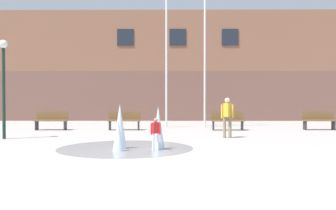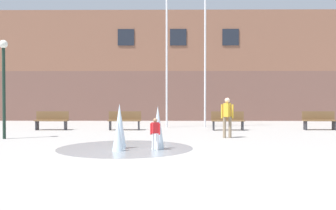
% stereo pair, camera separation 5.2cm
% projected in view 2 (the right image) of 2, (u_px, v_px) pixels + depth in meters
% --- Properties ---
extents(ground_plane, '(100.00, 100.00, 0.00)m').
position_uv_depth(ground_plane, '(190.00, 169.00, 8.92)').
color(ground_plane, gray).
extents(library_building, '(36.00, 6.05, 7.44)m').
position_uv_depth(library_building, '(178.00, 69.00, 29.28)').
color(library_building, brown).
rests_on(library_building, ground).
extents(splash_fountain, '(4.31, 4.31, 1.42)m').
position_uv_depth(splash_fountain, '(132.00, 132.00, 12.28)').
color(splash_fountain, gray).
rests_on(splash_fountain, ground).
extents(park_bench_far_left, '(1.60, 0.44, 0.91)m').
position_uv_depth(park_bench_far_left, '(52.00, 120.00, 19.25)').
color(park_bench_far_left, '#28282D').
rests_on(park_bench_far_left, ground).
extents(park_bench_left_of_flagpoles, '(1.60, 0.44, 0.91)m').
position_uv_depth(park_bench_left_of_flagpoles, '(125.00, 120.00, 19.24)').
color(park_bench_left_of_flagpoles, '#28282D').
rests_on(park_bench_left_of_flagpoles, ground).
extents(park_bench_center, '(1.60, 0.44, 0.91)m').
position_uv_depth(park_bench_center, '(228.00, 120.00, 19.11)').
color(park_bench_center, '#28282D').
rests_on(park_bench_center, ground).
extents(park_bench_under_right_flagpole, '(1.60, 0.44, 0.91)m').
position_uv_depth(park_bench_under_right_flagpole, '(319.00, 120.00, 19.27)').
color(park_bench_under_right_flagpole, '#28282D').
rests_on(park_bench_under_right_flagpole, ground).
extents(child_in_fountain, '(0.31, 0.21, 0.99)m').
position_uv_depth(child_in_fountain, '(155.00, 131.00, 11.96)').
color(child_in_fountain, silver).
rests_on(child_in_fountain, ground).
extents(teen_by_trashcan, '(0.50, 0.39, 1.59)m').
position_uv_depth(teen_by_trashcan, '(227.00, 114.00, 15.56)').
color(teen_by_trashcan, '#89755B').
rests_on(teen_by_trashcan, ground).
extents(flagpole_left, '(0.80, 0.10, 7.94)m').
position_uv_depth(flagpole_left, '(167.00, 48.00, 20.78)').
color(flagpole_left, silver).
rests_on(flagpole_left, ground).
extents(flagpole_right, '(0.80, 0.10, 7.77)m').
position_uv_depth(flagpole_right, '(206.00, 49.00, 20.76)').
color(flagpole_right, silver).
rests_on(flagpole_right, ground).
extents(lamp_post_left_lane, '(0.32, 0.32, 3.82)m').
position_uv_depth(lamp_post_left_lane, '(4.00, 74.00, 15.15)').
color(lamp_post_left_lane, '#192D23').
rests_on(lamp_post_left_lane, ground).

